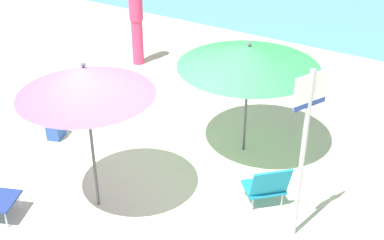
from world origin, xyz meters
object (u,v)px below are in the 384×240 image
at_px(umbrella_purple, 85,81).
at_px(person_b, 136,22).
at_px(umbrella_green, 249,56).
at_px(beach_chair_b, 267,185).
at_px(beach_bag, 56,129).
at_px(warning_sign, 305,134).

height_order(umbrella_purple, person_b, umbrella_purple).
height_order(umbrella_green, beach_chair_b, umbrella_green).
bearing_deg(beach_bag, person_b, 102.54).
distance_m(umbrella_purple, beach_bag, 2.54).
bearing_deg(person_b, beach_bag, 128.89).
xyz_separation_m(umbrella_green, beach_chair_b, (0.87, -1.08, -1.21)).
xyz_separation_m(beach_chair_b, beach_bag, (-3.58, -0.20, -0.18)).
bearing_deg(beach_bag, beach_chair_b, 3.17).
distance_m(umbrella_purple, person_b, 4.77).
bearing_deg(umbrella_purple, person_b, 120.49).
bearing_deg(umbrella_purple, umbrella_green, 65.19).
bearing_deg(beach_bag, umbrella_green, 25.22).
xyz_separation_m(umbrella_purple, person_b, (-2.38, 4.04, -0.90)).
distance_m(person_b, beach_bag, 3.26).
relative_size(warning_sign, beach_bag, 7.24).
relative_size(person_b, warning_sign, 0.80).
height_order(beach_chair_b, warning_sign, warning_sign).
xyz_separation_m(umbrella_purple, warning_sign, (2.41, 0.83, -0.37)).
bearing_deg(warning_sign, person_b, 170.43).
bearing_deg(umbrella_green, warning_sign, -44.95).
distance_m(umbrella_green, warning_sign, 1.97).
distance_m(beach_chair_b, warning_sign, 1.25).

